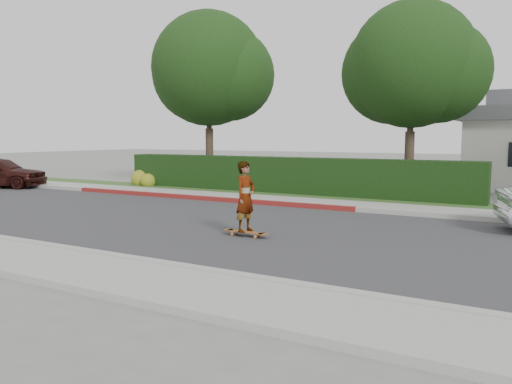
# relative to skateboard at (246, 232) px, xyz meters

# --- Properties ---
(ground) EXTENTS (120.00, 120.00, 0.00)m
(ground) POSITION_rel_skateboard_xyz_m (0.06, 0.88, -0.10)
(ground) COLOR slate
(ground) RESTS_ON ground
(road) EXTENTS (60.00, 8.00, 0.01)m
(road) POSITION_rel_skateboard_xyz_m (0.06, 0.88, -0.10)
(road) COLOR #2D2D30
(road) RESTS_ON ground
(curb_near) EXTENTS (60.00, 0.20, 0.15)m
(curb_near) POSITION_rel_skateboard_xyz_m (0.06, -3.22, -0.03)
(curb_near) COLOR #9E9E99
(curb_near) RESTS_ON ground
(sidewalk_near) EXTENTS (60.00, 1.60, 0.12)m
(sidewalk_near) POSITION_rel_skateboard_xyz_m (0.06, -4.12, -0.04)
(sidewalk_near) COLOR gray
(sidewalk_near) RESTS_ON ground
(curb_far) EXTENTS (60.00, 0.20, 0.15)m
(curb_far) POSITION_rel_skateboard_xyz_m (0.06, 4.98, -0.03)
(curb_far) COLOR #9E9E99
(curb_far) RESTS_ON ground
(curb_red_section) EXTENTS (12.00, 0.21, 0.15)m
(curb_red_section) POSITION_rel_skateboard_xyz_m (-4.94, 4.98, -0.03)
(curb_red_section) COLOR maroon
(curb_red_section) RESTS_ON ground
(sidewalk_far) EXTENTS (60.00, 1.60, 0.12)m
(sidewalk_far) POSITION_rel_skateboard_xyz_m (0.06, 5.88, -0.04)
(sidewalk_far) COLOR gray
(sidewalk_far) RESTS_ON ground
(planting_strip) EXTENTS (60.00, 1.60, 0.10)m
(planting_strip) POSITION_rel_skateboard_xyz_m (0.06, 7.48, -0.05)
(planting_strip) COLOR #2D4C1E
(planting_strip) RESTS_ON ground
(hedge) EXTENTS (15.00, 1.00, 1.50)m
(hedge) POSITION_rel_skateboard_xyz_m (-2.94, 8.08, 0.65)
(hedge) COLOR black
(hedge) RESTS_ON ground
(flowering_shrub) EXTENTS (1.40, 1.00, 0.90)m
(flowering_shrub) POSITION_rel_skateboard_xyz_m (-9.94, 7.62, 0.23)
(flowering_shrub) COLOR #2D4C19
(flowering_shrub) RESTS_ON ground
(tree_left) EXTENTS (5.99, 5.21, 8.00)m
(tree_left) POSITION_rel_skateboard_xyz_m (-7.45, 9.57, 5.16)
(tree_left) COLOR #33261C
(tree_left) RESTS_ON ground
(tree_center) EXTENTS (5.66, 4.84, 7.44)m
(tree_center) POSITION_rel_skateboard_xyz_m (1.55, 10.07, 4.80)
(tree_center) COLOR #33261C
(tree_center) RESTS_ON ground
(skateboard) EXTENTS (1.19, 0.27, 0.11)m
(skateboard) POSITION_rel_skateboard_xyz_m (0.00, 0.00, 0.00)
(skateboard) COLOR orange
(skateboard) RESTS_ON ground
(skateboarder) EXTENTS (0.46, 0.64, 1.64)m
(skateboarder) POSITION_rel_skateboard_xyz_m (-0.00, 0.00, 0.84)
(skateboarder) COLOR white
(skateboarder) RESTS_ON skateboard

